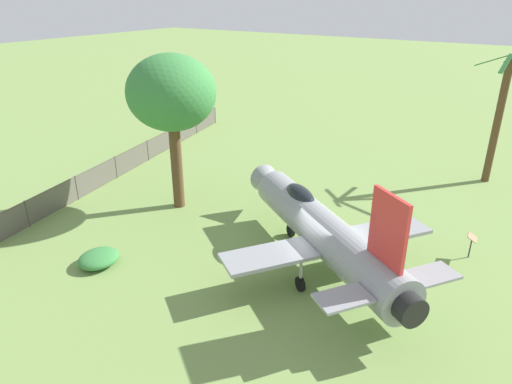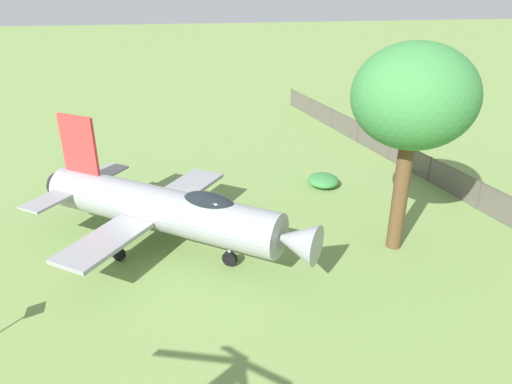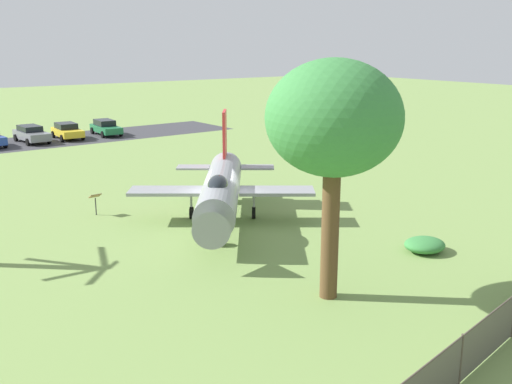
# 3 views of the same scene
# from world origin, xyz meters

# --- Properties ---
(ground_plane) EXTENTS (200.00, 200.00, 0.00)m
(ground_plane) POSITION_xyz_m (0.00, 0.00, 0.00)
(ground_plane) COLOR #75934C
(parking_strip) EXTENTS (9.39, 35.16, 0.00)m
(parking_strip) POSITION_xyz_m (-30.57, 0.89, 0.00)
(parking_strip) COLOR #38383D
(parking_strip) RESTS_ON ground_plane
(display_jet) EXTENTS (11.35, 9.39, 5.13)m
(display_jet) POSITION_xyz_m (0.31, -0.22, 1.82)
(display_jet) COLOR gray
(display_jet) RESTS_ON ground_plane
(shade_tree) EXTENTS (4.57, 4.51, 8.23)m
(shade_tree) POSITION_xyz_m (9.42, -1.45, 6.20)
(shade_tree) COLOR brown
(shade_tree) RESTS_ON ground_plane
(shrub_near_fence) EXTENTS (1.63, 1.82, 0.62)m
(shrub_near_fence) POSITION_xyz_m (8.32, 5.01, 0.31)
(shrub_near_fence) COLOR #387F3D
(shrub_near_fence) RESTS_ON ground_plane
(info_plaque) EXTENTS (0.44, 0.63, 1.14)m
(info_plaque) POSITION_xyz_m (-5.12, -4.44, 0.85)
(info_plaque) COLOR #333333
(info_plaque) RESTS_ON ground_plane
(parked_car_green) EXTENTS (4.64, 2.09, 1.45)m
(parked_car_green) POSITION_xyz_m (-30.88, 6.18, 0.75)
(parked_car_green) COLOR #1E6B3D
(parked_car_green) RESTS_ON ground_plane
(parked_car_yellow) EXTENTS (4.26, 2.16, 1.45)m
(parked_car_yellow) POSITION_xyz_m (-30.71, 2.42, 0.75)
(parked_car_yellow) COLOR gold
(parked_car_yellow) RESTS_ON ground_plane
(parked_car_gray) EXTENTS (4.83, 2.34, 1.47)m
(parked_car_gray) POSITION_xyz_m (-30.58, -0.82, 0.77)
(parked_car_gray) COLOR slate
(parked_car_gray) RESTS_ON ground_plane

